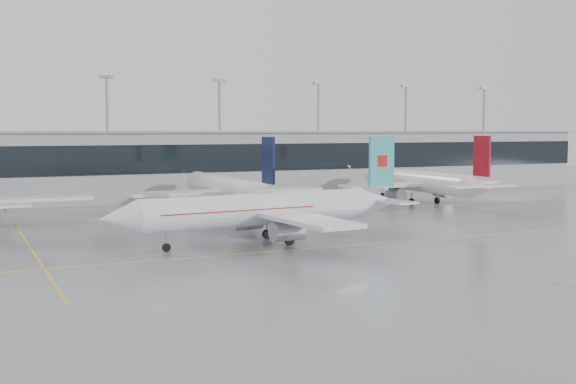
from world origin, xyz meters
name	(u,v)px	position (x,y,z in m)	size (l,w,h in m)	color
ground	(335,247)	(0.00, 0.00, 0.00)	(320.00, 320.00, 0.00)	gray
taxi_line_main	(335,247)	(0.00, 0.00, 0.01)	(120.00, 0.25, 0.01)	gold
taxi_line_north	(236,216)	(0.00, 30.00, 0.01)	(120.00, 0.25, 0.01)	gold
taxi_line_cross	(29,245)	(-30.00, 15.00, 0.01)	(0.25, 60.00, 0.01)	gold
terminal	(175,165)	(0.00, 62.00, 6.00)	(180.00, 15.00, 12.00)	#949498
terminal_glass	(187,159)	(0.00, 54.45, 7.50)	(180.00, 0.20, 5.00)	black
terminal_roof	(174,132)	(0.00, 62.00, 12.20)	(182.00, 16.00, 0.40)	gray
light_masts	(166,126)	(0.00, 68.00, 13.34)	(156.40, 1.00, 22.60)	gray
air_canada_jet	(268,209)	(-5.41, 5.54, 3.75)	(37.32, 30.16, 11.80)	silver
parked_jet_c	(227,189)	(0.00, 33.69, 3.71)	(29.64, 36.96, 11.72)	white
parked_jet_d	(421,182)	(35.00, 33.69, 3.71)	(29.64, 36.96, 11.72)	white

